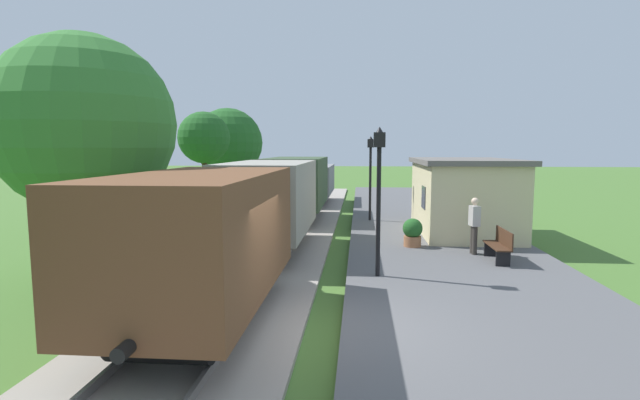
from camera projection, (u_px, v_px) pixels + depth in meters
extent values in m
plane|color=#47702D|center=(330.00, 339.00, 8.49)|extent=(160.00, 160.00, 0.00)
cube|color=#565659|center=(513.00, 338.00, 8.20)|extent=(6.00, 60.00, 0.25)
cube|color=#9E9389|center=(201.00, 331.00, 8.68)|extent=(3.80, 60.00, 0.12)
cube|color=slate|center=(239.00, 326.00, 8.60)|extent=(0.07, 60.00, 0.14)
cube|color=slate|center=(163.00, 323.00, 8.72)|extent=(0.07, 60.00, 0.14)
cube|color=brown|center=(201.00, 233.00, 8.63)|extent=(2.50, 5.60, 2.20)
cube|color=black|center=(202.00, 283.00, 8.74)|extent=(2.10, 5.15, 0.50)
cylinder|color=black|center=(229.00, 271.00, 10.54)|extent=(1.56, 0.84, 0.84)
cylinder|color=black|center=(163.00, 334.00, 6.99)|extent=(1.56, 0.84, 0.84)
cylinder|color=black|center=(242.00, 249.00, 11.66)|extent=(0.20, 0.30, 0.20)
cylinder|color=black|center=(123.00, 351.00, 5.82)|extent=(0.20, 0.30, 0.20)
cube|color=gray|center=(269.00, 196.00, 15.17)|extent=(2.50, 5.60, 2.20)
cube|color=black|center=(270.00, 225.00, 15.27)|extent=(2.10, 5.15, 0.50)
cylinder|color=black|center=(279.00, 224.00, 17.08)|extent=(1.56, 0.84, 0.84)
cylinder|color=black|center=(258.00, 244.00, 13.53)|extent=(1.56, 0.84, 0.84)
cylinder|color=black|center=(284.00, 213.00, 18.20)|extent=(0.20, 0.30, 0.20)
cylinder|color=black|center=(248.00, 244.00, 12.35)|extent=(0.20, 0.30, 0.20)
cube|color=#384C33|center=(297.00, 182.00, 21.70)|extent=(2.50, 5.60, 2.20)
cube|color=black|center=(297.00, 202.00, 21.81)|extent=(2.10, 5.15, 0.50)
cylinder|color=black|center=(301.00, 203.00, 23.61)|extent=(1.56, 0.84, 0.84)
cylinder|color=black|center=(291.00, 213.00, 20.06)|extent=(1.56, 0.84, 0.84)
cylinder|color=black|center=(304.00, 196.00, 24.73)|extent=(0.20, 0.30, 0.20)
cylinder|color=black|center=(287.00, 210.00, 18.89)|extent=(0.20, 0.30, 0.20)
cube|color=gray|center=(311.00, 179.00, 28.27)|extent=(2.50, 5.60, 1.60)
cube|color=black|center=(311.00, 189.00, 28.35)|extent=(2.10, 5.15, 0.50)
cylinder|color=black|center=(314.00, 191.00, 30.15)|extent=(1.56, 0.84, 0.84)
cylinder|color=black|center=(308.00, 197.00, 26.60)|extent=(1.56, 0.84, 0.84)
cylinder|color=black|center=(316.00, 186.00, 31.27)|extent=(0.20, 0.30, 0.20)
cylinder|color=black|center=(306.00, 194.00, 25.42)|extent=(0.20, 0.30, 0.20)
cube|color=beige|center=(463.00, 198.00, 17.71)|extent=(3.20, 5.50, 2.60)
cube|color=#66605B|center=(464.00, 161.00, 17.56)|extent=(3.50, 5.80, 0.18)
cube|color=black|center=(424.00, 197.00, 16.74)|extent=(0.03, 0.90, 0.80)
cube|color=#422819|center=(497.00, 246.00, 13.24)|extent=(0.42, 1.50, 0.04)
cube|color=#422819|center=(504.00, 237.00, 13.20)|extent=(0.04, 1.50, 0.45)
cube|color=black|center=(503.00, 259.00, 12.67)|extent=(0.38, 0.06, 0.42)
cube|color=black|center=(491.00, 249.00, 13.86)|extent=(0.38, 0.06, 0.42)
cylinder|color=#38332D|center=(475.00, 240.00, 14.05)|extent=(0.15, 0.15, 0.86)
cylinder|color=#38332D|center=(473.00, 239.00, 14.21)|extent=(0.15, 0.15, 0.86)
cube|color=#B2ADA8|center=(475.00, 216.00, 14.05)|extent=(0.29, 0.41, 0.60)
sphere|color=beige|center=(475.00, 201.00, 14.00)|extent=(0.22, 0.22, 0.22)
cylinder|color=#9E6642|center=(412.00, 241.00, 15.24)|extent=(0.56, 0.56, 0.34)
sphere|color=#235B23|center=(413.00, 228.00, 15.19)|extent=(0.64, 0.64, 0.64)
cylinder|color=black|center=(378.00, 213.00, 11.58)|extent=(0.11, 0.11, 3.20)
cube|color=black|center=(379.00, 140.00, 11.38)|extent=(0.28, 0.28, 0.36)
sphere|color=#F2E5BF|center=(379.00, 140.00, 11.38)|extent=(0.20, 0.20, 0.20)
cone|color=black|center=(380.00, 130.00, 11.36)|extent=(0.20, 0.20, 0.16)
cylinder|color=black|center=(370.00, 184.00, 20.60)|extent=(0.11, 0.11, 3.20)
cube|color=black|center=(371.00, 143.00, 20.40)|extent=(0.28, 0.28, 0.36)
sphere|color=#F2E5BF|center=(371.00, 143.00, 20.40)|extent=(0.20, 0.20, 0.20)
cone|color=black|center=(371.00, 138.00, 20.38)|extent=(0.20, 0.20, 0.16)
cylinder|color=#4C3823|center=(91.00, 237.00, 11.96)|extent=(0.28, 0.28, 2.35)
sphere|color=#387A33|center=(84.00, 125.00, 11.64)|extent=(4.44, 4.44, 4.44)
cylinder|color=#4C3823|center=(131.00, 193.00, 20.02)|extent=(0.28, 0.28, 3.04)
sphere|color=#387A33|center=(128.00, 126.00, 19.71)|extent=(3.50, 3.50, 3.50)
cylinder|color=#4C3823|center=(205.00, 184.00, 25.84)|extent=(0.28, 0.28, 2.94)
sphere|color=#235B23|center=(204.00, 138.00, 25.56)|extent=(2.82, 2.82, 2.82)
cylinder|color=#4C3823|center=(229.00, 184.00, 31.29)|extent=(0.28, 0.28, 2.08)
sphere|color=#235B23|center=(228.00, 143.00, 30.99)|extent=(4.52, 4.52, 4.52)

